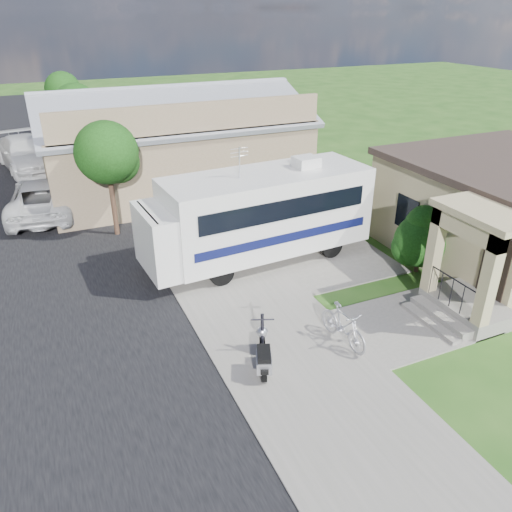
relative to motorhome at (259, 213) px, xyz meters
name	(u,v)px	position (x,y,z in m)	size (l,w,h in m)	color
ground	(307,329)	(-0.57, -4.64, -1.80)	(120.00, 120.00, 0.00)	#1D4512
street_slab	(19,240)	(-8.07, 5.36, -1.79)	(9.00, 80.00, 0.02)	black
sidewalk_slab	(177,215)	(-1.57, 5.36, -1.77)	(4.00, 80.00, 0.06)	#64615A
driveway_slab	(283,255)	(0.93, -0.14, -1.78)	(7.00, 6.00, 0.05)	#64615A
walk_slab	(413,322)	(2.43, -5.64, -1.78)	(4.00, 3.00, 0.05)	#64615A
house	(506,209)	(8.32, -3.21, -0.02)	(9.47, 7.80, 3.54)	#91835B
warehouse	(172,148)	(-0.57, 9.33, 0.19)	(12.50, 8.40, 5.04)	brown
street_tree_a	(109,155)	(-4.26, 4.41, 1.45)	(2.44, 2.40, 4.58)	black
street_tree_b	(79,108)	(-4.26, 14.41, 1.59)	(2.44, 2.40, 4.73)	black
street_tree_c	(65,91)	(-4.26, 23.41, 1.30)	(2.44, 2.40, 4.42)	black
motorhome	(259,213)	(0.00, 0.00, 0.00)	(8.34, 3.13, 4.20)	silver
shrub	(421,238)	(4.69, -3.07, -0.55)	(1.99, 1.90, 2.44)	black
scooter	(263,354)	(-2.48, -5.77, -1.30)	(0.92, 1.64, 1.13)	black
bicycle	(343,327)	(-0.06, -5.67, -1.25)	(0.52, 1.85, 1.11)	#AFAFB7
pickup_truck	(44,197)	(-6.86, 7.95, -1.00)	(2.67, 5.79, 1.61)	silver
van	(26,154)	(-7.34, 15.75, -0.91)	(2.48, 6.11, 1.77)	silver
garden_hose	(418,301)	(3.26, -4.86, -1.72)	(0.36, 0.36, 0.16)	#13601A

